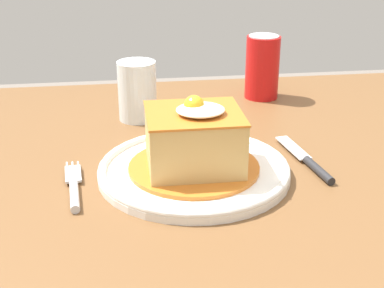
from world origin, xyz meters
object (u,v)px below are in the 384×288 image
at_px(drinking_glass, 137,95).
at_px(fork, 74,188).
at_px(knife, 311,163).
at_px(main_plate, 194,170).
at_px(soda_can, 262,67).

bearing_deg(drinking_glass, fork, -110.21).
relative_size(knife, drinking_glass, 1.58).
height_order(main_plate, soda_can, soda_can).
distance_m(main_plate, fork, 0.17).
height_order(fork, soda_can, soda_can).
height_order(main_plate, fork, main_plate).
relative_size(main_plate, soda_can, 2.19).
xyz_separation_m(fork, drinking_glass, (0.10, 0.27, 0.04)).
bearing_deg(knife, fork, -174.66).
bearing_deg(knife, main_plate, -178.89).
xyz_separation_m(main_plate, knife, (0.17, 0.00, -0.00)).
bearing_deg(fork, knife, 5.34).
distance_m(fork, knife, 0.34).
height_order(main_plate, knife, main_plate).
bearing_deg(fork, drinking_glass, 69.79).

